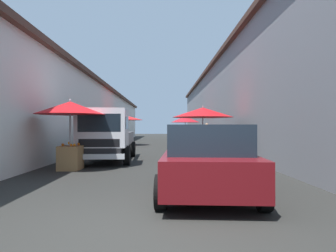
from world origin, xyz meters
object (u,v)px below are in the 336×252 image
object	(u,v)px
fruit_stall_near_right	(124,121)
fruit_stall_far_right	(186,123)
hatchback_car	(206,159)
fruit_stall_near_left	(70,116)
parked_scooter	(211,145)
fruit_stall_mid_lane	(202,118)
vendor_by_crates	(207,133)
plastic_stool	(186,149)
delivery_truck	(106,136)

from	to	relation	value
fruit_stall_near_right	fruit_stall_far_right	xyz separation A→B (m)	(0.04, -4.73, -0.14)
hatchback_car	fruit_stall_near_left	bearing A→B (deg)	48.86
fruit_stall_far_right	fruit_stall_near_left	bearing A→B (deg)	159.98
parked_scooter	fruit_stall_mid_lane	bearing A→B (deg)	162.53
fruit_stall_far_right	vendor_by_crates	distance (m)	2.56
fruit_stall_mid_lane	fruit_stall_far_right	distance (m)	9.51
fruit_stall_far_right	plastic_stool	xyz separation A→B (m)	(-8.31, 0.62, -1.42)
fruit_stall_mid_lane	fruit_stall_near_left	distance (m)	6.01
fruit_stall_near_right	fruit_stall_near_left	bearing A→B (deg)	179.81
vendor_by_crates	plastic_stool	bearing A→B (deg)	162.72
fruit_stall_mid_lane	delivery_truck	world-z (taller)	fruit_stall_mid_lane
parked_scooter	fruit_stall_near_right	bearing A→B (deg)	38.78
vendor_by_crates	delivery_truck	bearing A→B (deg)	149.98
fruit_stall_near_left	delivery_truck	bearing A→B (deg)	-23.06
fruit_stall_far_right	parked_scooter	xyz separation A→B (m)	(-6.97, -0.83, -1.29)
fruit_stall_near_right	hatchback_car	size ratio (longest dim) A/B	0.72
vendor_by_crates	hatchback_car	bearing A→B (deg)	171.58
hatchback_car	plastic_stool	xyz separation A→B (m)	(8.26, -0.20, -0.41)
fruit_stall_near_right	delivery_truck	xyz separation A→B (m)	(-11.19, -0.76, -0.84)
delivery_truck	fruit_stall_far_right	bearing A→B (deg)	-19.49
plastic_stool	fruit_stall_mid_lane	bearing A→B (deg)	-151.71
fruit_stall_mid_lane	vendor_by_crates	xyz separation A→B (m)	(7.46, -1.30, -0.84)
hatchback_car	delivery_truck	distance (m)	6.21
delivery_truck	fruit_stall_near_left	bearing A→B (deg)	156.94
fruit_stall_far_right	parked_scooter	size ratio (longest dim) A/B	1.39
fruit_stall_far_right	parked_scooter	bearing A→B (deg)	-173.22
fruit_stall_near_right	parked_scooter	bearing A→B (deg)	-141.22
fruit_stall_near_right	fruit_stall_far_right	distance (m)	4.74
fruit_stall_near_right	parked_scooter	distance (m)	9.00
fruit_stall_far_right	delivery_truck	distance (m)	11.94
hatchback_car	vendor_by_crates	size ratio (longest dim) A/B	2.37
fruit_stall_near_right	fruit_stall_near_left	world-z (taller)	fruit_stall_near_right
delivery_truck	plastic_stool	bearing A→B (deg)	-48.97
plastic_stool	hatchback_car	bearing A→B (deg)	178.60
hatchback_car	plastic_stool	size ratio (longest dim) A/B	9.24
fruit_stall_mid_lane	fruit_stall_near_left	xyz separation A→B (m)	(-3.61, 4.81, -0.07)
plastic_stool	fruit_stall_far_right	bearing A→B (deg)	-4.25
fruit_stall_near_left	parked_scooter	size ratio (longest dim) A/B	1.38
fruit_stall_far_right	vendor_by_crates	bearing A→B (deg)	-147.02
delivery_truck	vendor_by_crates	world-z (taller)	delivery_truck
fruit_stall_mid_lane	fruit_stall_far_right	bearing A→B (deg)	0.17
parked_scooter	hatchback_car	bearing A→B (deg)	170.27
hatchback_car	parked_scooter	distance (m)	9.76
fruit_stall_mid_lane	parked_scooter	distance (m)	3.01
fruit_stall_far_right	hatchback_car	distance (m)	16.63
fruit_stall_far_right	delivery_truck	world-z (taller)	fruit_stall_far_right
delivery_truck	fruit_stall_mid_lane	bearing A→B (deg)	-66.70
parked_scooter	plastic_stool	bearing A→B (deg)	132.97
fruit_stall_mid_lane	parked_scooter	size ratio (longest dim) A/B	1.64
fruit_stall_near_left	fruit_stall_mid_lane	bearing A→B (deg)	-53.11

